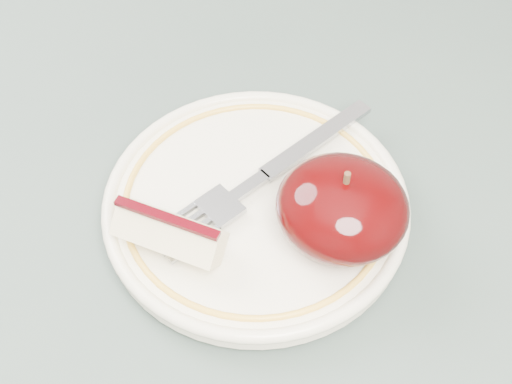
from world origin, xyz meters
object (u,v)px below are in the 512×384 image
(apple_half, at_px, (342,208))
(fork, at_px, (263,176))
(table, at_px, (142,335))
(plate, at_px, (256,205))

(apple_half, height_order, fork, apple_half)
(table, height_order, fork, fork)
(apple_half, relative_size, fork, 0.48)
(table, bearing_deg, plate, 48.42)
(plate, bearing_deg, fork, 94.20)
(plate, relative_size, fork, 1.17)
(plate, relative_size, apple_half, 2.47)
(table, xyz_separation_m, fork, (0.06, 0.09, 0.11))
(table, height_order, apple_half, apple_half)
(plate, bearing_deg, table, -131.58)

